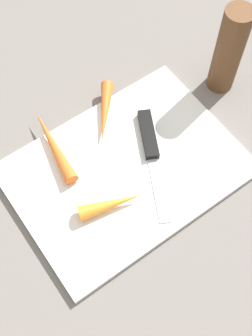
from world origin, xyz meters
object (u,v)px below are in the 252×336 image
at_px(cutting_board, 126,170).
at_px(carrot_shortest, 111,204).
at_px(pepper_grinder, 229,51).
at_px(knife, 150,141).
at_px(carrot_medium, 105,112).
at_px(carrot_longest, 53,145).

distance_m(cutting_board, carrot_shortest, 0.07).
relative_size(cutting_board, pepper_grinder, 2.13).
distance_m(knife, carrot_medium, 0.09).
relative_size(knife, carrot_shortest, 1.88).
bearing_deg(carrot_longest, carrot_shortest, -165.97).
bearing_deg(carrot_shortest, pepper_grinder, 34.02).
height_order(cutting_board, knife, knife).
height_order(cutting_board, carrot_longest, carrot_longest).
bearing_deg(pepper_grinder, carrot_medium, -14.60).
distance_m(knife, carrot_longest, 0.16).
xyz_separation_m(carrot_medium, carrot_longest, (0.10, 0.00, 0.00)).
height_order(carrot_medium, pepper_grinder, pepper_grinder).
xyz_separation_m(carrot_shortest, carrot_longest, (0.02, -0.14, -0.00)).
bearing_deg(pepper_grinder, carrot_longest, -9.16).
xyz_separation_m(cutting_board, knife, (-0.06, -0.02, 0.01)).
height_order(carrot_shortest, pepper_grinder, pepper_grinder).
xyz_separation_m(cutting_board, pepper_grinder, (-0.24, -0.05, 0.08)).
bearing_deg(carrot_longest, carrot_medium, -80.19).
relative_size(cutting_board, knife, 1.92).
distance_m(knife, carrot_shortest, 0.13).
bearing_deg(cutting_board, pepper_grinder, -168.89).
distance_m(carrot_shortest, carrot_longest, 0.14).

